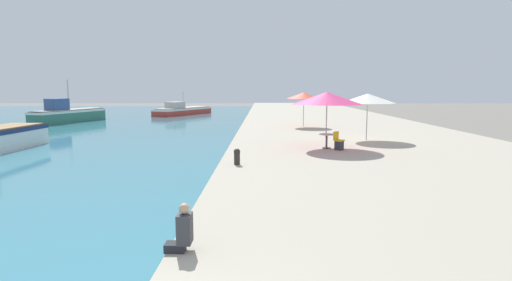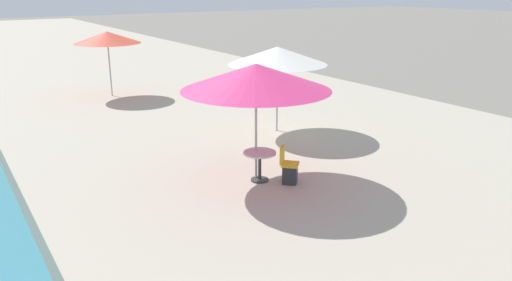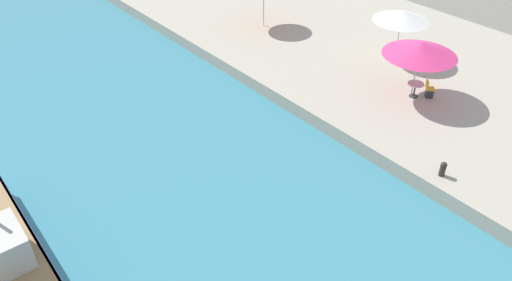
{
  "view_description": "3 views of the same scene",
  "coord_description": "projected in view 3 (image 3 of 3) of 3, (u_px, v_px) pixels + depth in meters",
  "views": [
    {
      "loc": [
        1.8,
        -3.71,
        3.77
      ],
      "look_at": [
        1.5,
        13.43,
        1.54
      ],
      "focal_mm": 28.0,
      "sensor_mm": 36.0,
      "label": 1
    },
    {
      "loc": [
        -1.2,
        6.97,
        5.36
      ],
      "look_at": [
        5.04,
        16.65,
        1.74
      ],
      "focal_mm": 35.0,
      "sensor_mm": 36.0,
      "label": 2
    },
    {
      "loc": [
        -14.85,
        4.89,
        13.63
      ],
      "look_at": [
        -4.0,
        18.0,
        1.34
      ],
      "focal_mm": 35.0,
      "sensor_mm": 36.0,
      "label": 3
    }
  ],
  "objects": [
    {
      "name": "cafe_table",
      "position": [
        415.0,
        87.0,
        24.79
      ],
      "size": [
        0.8,
        0.8,
        0.74
      ],
      "color": "#333338",
      "rests_on": "quay_promenade"
    },
    {
      "name": "cafe_umbrella_pink",
      "position": [
        420.0,
        49.0,
        23.68
      ],
      "size": [
        3.57,
        3.57,
        2.87
      ],
      "color": "#B7B7B7",
      "rests_on": "quay_promenade"
    },
    {
      "name": "cafe_umbrella_white",
      "position": [
        402.0,
        16.0,
        27.25
      ],
      "size": [
        3.16,
        3.16,
        2.74
      ],
      "color": "#B7B7B7",
      "rests_on": "quay_promenade"
    },
    {
      "name": "mooring_bollard",
      "position": [
        443.0,
        168.0,
        19.88
      ],
      "size": [
        0.26,
        0.26,
        0.65
      ],
      "color": "#2D2823",
      "rests_on": "quay_promenade"
    },
    {
      "name": "cafe_chair_left",
      "position": [
        429.0,
        91.0,
        24.86
      ],
      "size": [
        0.59,
        0.59,
        0.91
      ],
      "rotation": [
        0.0,
        0.0,
        3.94
      ],
      "color": "#2D2D33",
      "rests_on": "quay_promenade"
    }
  ]
}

